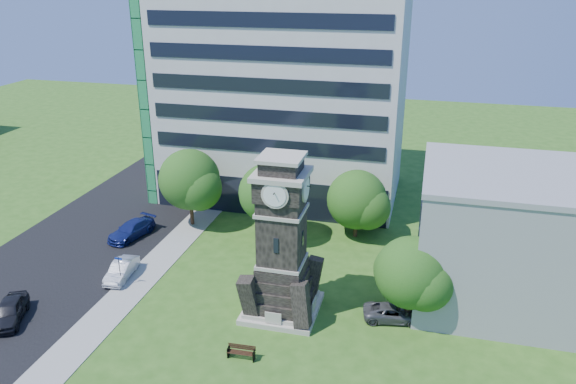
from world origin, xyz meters
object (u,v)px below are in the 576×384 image
(car_street_north, at_px, (132,230))
(street_sign, at_px, (119,268))
(clock_tower, at_px, (282,248))
(car_street_south, at_px, (10,311))
(car_street_mid, at_px, (122,270))
(car_east_lot, at_px, (394,313))
(park_bench, at_px, (241,351))

(car_street_north, xyz_separation_m, street_sign, (3.64, -8.30, 0.90))
(clock_tower, distance_m, car_street_south, 20.34)
(clock_tower, height_order, street_sign, clock_tower)
(car_street_mid, bearing_deg, car_east_lot, -7.55)
(car_street_north, bearing_deg, clock_tower, -11.89)
(car_street_north, distance_m, street_sign, 9.11)
(clock_tower, bearing_deg, park_bench, -100.73)
(clock_tower, height_order, car_street_south, clock_tower)
(clock_tower, relative_size, car_street_north, 2.35)
(car_street_south, relative_size, car_east_lot, 1.05)
(car_street_mid, xyz_separation_m, park_bench, (13.00, -7.41, -0.20))
(clock_tower, xyz_separation_m, park_bench, (-1.15, -6.06, -4.77))
(park_bench, distance_m, street_sign, 13.90)
(car_street_south, height_order, car_street_mid, car_street_south)
(car_street_south, distance_m, car_street_north, 14.75)
(car_street_north, height_order, car_east_lot, car_street_north)
(car_east_lot, height_order, street_sign, street_sign)
(car_street_south, relative_size, park_bench, 2.47)
(car_street_south, relative_size, car_street_mid, 1.08)
(car_street_mid, distance_m, car_east_lot, 22.36)
(clock_tower, height_order, park_bench, clock_tower)
(car_east_lot, distance_m, street_sign, 21.77)
(clock_tower, distance_m, car_east_lot, 9.47)
(car_street_mid, bearing_deg, clock_tower, -11.69)
(car_street_south, xyz_separation_m, park_bench, (17.70, 0.14, -0.28))
(car_east_lot, bearing_deg, clock_tower, 86.43)
(clock_tower, height_order, car_street_north, clock_tower)
(car_street_south, relative_size, street_sign, 1.75)
(clock_tower, relative_size, car_east_lot, 2.77)
(car_street_mid, bearing_deg, car_street_south, -128.12)
(clock_tower, bearing_deg, car_street_south, -161.79)
(car_street_mid, relative_size, park_bench, 2.30)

